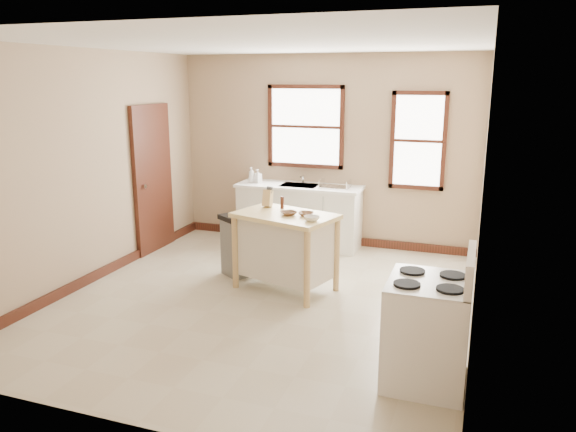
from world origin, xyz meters
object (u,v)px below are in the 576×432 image
(pepper_grinder, at_px, (282,202))
(bowl_c, at_px, (312,218))
(dish_rack, at_px, (335,184))
(kitchen_island, at_px, (285,252))
(soap_bottle_a, at_px, (251,175))
(soap_bottle_b, at_px, (258,176))
(bowl_a, at_px, (289,213))
(bowl_b, at_px, (306,214))
(gas_stove, at_px, (428,316))
(knife_block, at_px, (268,199))
(trash_bin, at_px, (238,245))

(pepper_grinder, height_order, bowl_c, pepper_grinder)
(dish_rack, relative_size, kitchen_island, 0.37)
(soap_bottle_a, height_order, bowl_c, soap_bottle_a)
(soap_bottle_b, height_order, bowl_a, soap_bottle_b)
(bowl_b, bearing_deg, kitchen_island, 176.16)
(soap_bottle_a, distance_m, bowl_a, 2.15)
(gas_stove, bearing_deg, soap_bottle_a, 131.83)
(knife_block, bearing_deg, soap_bottle_b, 116.67)
(pepper_grinder, bearing_deg, bowl_c, -41.50)
(soap_bottle_a, height_order, gas_stove, gas_stove)
(soap_bottle_b, relative_size, bowl_c, 1.18)
(kitchen_island, relative_size, gas_stove, 0.98)
(soap_bottle_a, distance_m, dish_rack, 1.29)
(soap_bottle_b, height_order, kitchen_island, soap_bottle_b)
(bowl_a, relative_size, bowl_c, 1.03)
(kitchen_island, distance_m, trash_bin, 0.79)
(knife_block, xyz_separation_m, gas_stove, (2.12, -1.84, -0.45))
(soap_bottle_b, distance_m, pepper_grinder, 1.77)
(soap_bottle_a, bearing_deg, kitchen_island, -44.70)
(bowl_b, distance_m, bowl_c, 0.24)
(soap_bottle_a, height_order, bowl_a, soap_bottle_a)
(soap_bottle_b, xyz_separation_m, kitchen_island, (1.07, -1.74, -0.56))
(trash_bin, bearing_deg, soap_bottle_a, 140.23)
(kitchen_island, distance_m, knife_block, 0.70)
(trash_bin, bearing_deg, pepper_grinder, 31.61)
(bowl_a, relative_size, trash_bin, 0.23)
(kitchen_island, relative_size, bowl_c, 6.56)
(bowl_c, bearing_deg, gas_stove, -44.08)
(soap_bottle_b, bearing_deg, bowl_a, -35.96)
(dish_rack, height_order, bowl_a, dish_rack)
(pepper_grinder, height_order, bowl_a, pepper_grinder)
(pepper_grinder, bearing_deg, trash_bin, 177.49)
(knife_block, distance_m, trash_bin, 0.76)
(kitchen_island, bearing_deg, knife_block, 157.64)
(kitchen_island, height_order, bowl_a, bowl_a)
(dish_rack, height_order, bowl_b, dish_rack)
(knife_block, bearing_deg, bowl_c, -33.69)
(bowl_b, bearing_deg, soap_bottle_a, 129.13)
(pepper_grinder, distance_m, bowl_a, 0.35)
(dish_rack, distance_m, kitchen_island, 1.84)
(dish_rack, bearing_deg, knife_block, -122.15)
(dish_rack, xyz_separation_m, bowl_b, (0.12, -1.78, -0.02))
(knife_block, relative_size, bowl_c, 1.16)
(bowl_c, height_order, gas_stove, gas_stove)
(soap_bottle_b, bearing_deg, bowl_b, -31.19)
(soap_bottle_b, relative_size, bowl_a, 1.15)
(soap_bottle_b, bearing_deg, bowl_c, -31.52)
(bowl_b, xyz_separation_m, bowl_c, (0.13, -0.20, 0.01))
(soap_bottle_a, bearing_deg, soap_bottle_b, 23.92)
(soap_bottle_a, bearing_deg, gas_stove, -36.82)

